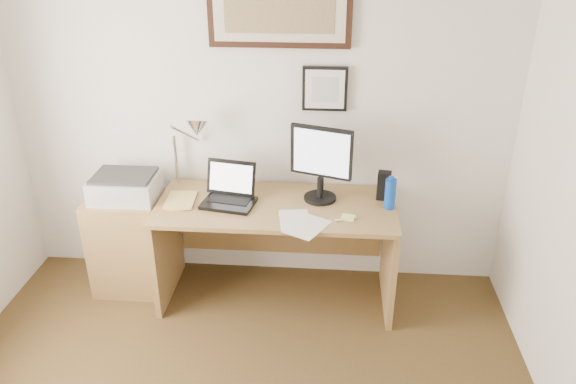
# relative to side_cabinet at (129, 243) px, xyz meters

# --- Properties ---
(wall_back) EXTENTS (3.50, 0.02, 2.50)m
(wall_back) POSITION_rel_side_cabinet_xyz_m (0.92, 0.32, 0.89)
(wall_back) COLOR white
(wall_back) RESTS_ON ground
(side_cabinet) EXTENTS (0.50, 0.40, 0.73)m
(side_cabinet) POSITION_rel_side_cabinet_xyz_m (0.00, 0.00, 0.00)
(side_cabinet) COLOR olive
(side_cabinet) RESTS_ON floor
(water_bottle) EXTENTS (0.07, 0.07, 0.21)m
(water_bottle) POSITION_rel_side_cabinet_xyz_m (1.82, -0.04, 0.49)
(water_bottle) COLOR #0D45B5
(water_bottle) RESTS_ON desk
(bottle_cap) EXTENTS (0.04, 0.04, 0.02)m
(bottle_cap) POSITION_rel_side_cabinet_xyz_m (1.82, -0.04, 0.60)
(bottle_cap) COLOR #0D45B5
(bottle_cap) RESTS_ON water_bottle
(speaker) EXTENTS (0.10, 0.09, 0.20)m
(speaker) POSITION_rel_side_cabinet_xyz_m (1.79, 0.09, 0.48)
(speaker) COLOR black
(speaker) RESTS_ON desk
(paper_sheet_a) EXTENTS (0.22, 0.29, 0.00)m
(paper_sheet_a) POSITION_rel_side_cabinet_xyz_m (1.21, -0.25, 0.39)
(paper_sheet_a) COLOR silver
(paper_sheet_a) RESTS_ON desk
(paper_sheet_b) EXTENTS (0.31, 0.35, 0.00)m
(paper_sheet_b) POSITION_rel_side_cabinet_xyz_m (1.29, -0.34, 0.39)
(paper_sheet_b) COLOR silver
(paper_sheet_b) RESTS_ON desk
(sticky_pad) EXTENTS (0.10, 0.10, 0.01)m
(sticky_pad) POSITION_rel_side_cabinet_xyz_m (1.55, -0.21, 0.39)
(sticky_pad) COLOR #FAFF78
(sticky_pad) RESTS_ON desk
(marker_pen) EXTENTS (0.14, 0.06, 0.02)m
(marker_pen) POSITION_rel_side_cabinet_xyz_m (1.53, -0.23, 0.39)
(marker_pen) COLOR white
(marker_pen) RESTS_ON desk
(book) EXTENTS (0.21, 0.27, 0.02)m
(book) POSITION_rel_side_cabinet_xyz_m (0.33, -0.07, 0.39)
(book) COLOR #D9B866
(book) RESTS_ON desk
(desk) EXTENTS (1.60, 0.70, 0.75)m
(desk) POSITION_rel_side_cabinet_xyz_m (1.07, 0.04, 0.15)
(desk) COLOR olive
(desk) RESTS_ON floor
(laptop) EXTENTS (0.38, 0.35, 0.26)m
(laptop) POSITION_rel_side_cabinet_xyz_m (0.76, -0.03, 0.44)
(laptop) COLOR black
(laptop) RESTS_ON desk
(lcd_monitor) EXTENTS (0.41, 0.22, 0.52)m
(lcd_monitor) POSITION_rel_side_cabinet_xyz_m (1.36, 0.04, 0.68)
(lcd_monitor) COLOR black
(lcd_monitor) RESTS_ON desk
(printer) EXTENTS (0.44, 0.34, 0.18)m
(printer) POSITION_rel_side_cabinet_xyz_m (0.03, 0.00, 0.45)
(printer) COLOR #ADADB0
(printer) RESTS_ON side_cabinet
(desk_lamp) EXTENTS (0.29, 0.27, 0.53)m
(desk_lamp) POSITION_rel_side_cabinet_xyz_m (0.51, 0.13, 0.82)
(desk_lamp) COLOR silver
(desk_lamp) RESTS_ON desk
(picture_large) EXTENTS (0.92, 0.04, 0.47)m
(picture_large) POSITION_rel_side_cabinet_xyz_m (1.07, 0.29, 1.59)
(picture_large) COLOR black
(picture_large) RESTS_ON wall_back
(picture_small) EXTENTS (0.30, 0.03, 0.30)m
(picture_small) POSITION_rel_side_cabinet_xyz_m (1.37, 0.29, 1.09)
(picture_small) COLOR black
(picture_small) RESTS_ON wall_back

